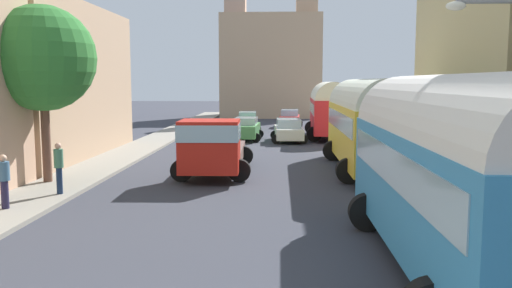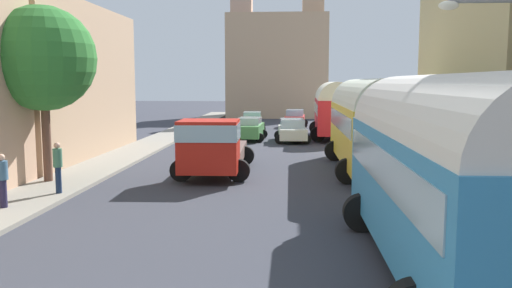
% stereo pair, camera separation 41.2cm
% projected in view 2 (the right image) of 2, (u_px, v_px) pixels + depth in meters
% --- Properties ---
extents(ground_plane, '(154.00, 154.00, 0.00)m').
position_uv_depth(ground_plane, '(266.00, 148.00, 31.72)').
color(ground_plane, '#34363F').
extents(sidewalk_left, '(2.50, 70.00, 0.14)m').
position_uv_depth(sidewalk_left, '(147.00, 146.00, 32.17)').
color(sidewalk_left, gray).
rests_on(sidewalk_left, ground).
extents(sidewalk_right, '(2.50, 70.00, 0.14)m').
position_uv_depth(sidewalk_right, '(388.00, 148.00, 31.26)').
color(sidewalk_right, '#A39D87').
rests_on(sidewalk_right, ground).
extents(building_left_2, '(4.26, 13.09, 7.86)m').
position_uv_depth(building_left_2, '(58.00, 82.00, 27.42)').
color(building_left_2, tan).
rests_on(building_left_2, ground).
extents(building_right_2, '(4.40, 12.07, 9.83)m').
position_uv_depth(building_right_2, '(502.00, 60.00, 23.06)').
color(building_right_2, tan).
rests_on(building_right_2, ground).
extents(distant_church, '(11.00, 6.71, 18.15)m').
position_uv_depth(distant_church, '(277.00, 60.00, 58.78)').
color(distant_church, tan).
rests_on(distant_church, ground).
extents(parked_bus_0, '(3.34, 9.81, 4.11)m').
position_uv_depth(parked_bus_0, '(443.00, 165.00, 10.67)').
color(parked_bus_0, teal).
rests_on(parked_bus_0, ground).
extents(parked_bus_1, '(3.28, 9.87, 4.08)m').
position_uv_depth(parked_bus_1, '(367.00, 120.00, 23.20)').
color(parked_bus_1, yellow).
rests_on(parked_bus_1, ground).
extents(parked_bus_2, '(3.44, 8.19, 3.95)m').
position_uv_depth(parked_bus_2, '(334.00, 107.00, 37.02)').
color(parked_bus_2, red).
rests_on(parked_bus_2, ground).
extents(cargo_truck_0, '(3.31, 7.18, 2.47)m').
position_uv_depth(cargo_truck_0, '(213.00, 146.00, 22.03)').
color(cargo_truck_0, red).
rests_on(cargo_truck_0, ground).
extents(car_0, '(2.34, 4.27, 1.54)m').
position_uv_depth(car_0, '(250.00, 129.00, 35.88)').
color(car_0, '#498D4A').
rests_on(car_0, ground).
extents(car_1, '(2.27, 4.05, 1.55)m').
position_uv_depth(car_1, '(252.00, 121.00, 42.47)').
color(car_1, '#488E49').
rests_on(car_1, ground).
extents(car_2, '(2.46, 4.44, 1.52)m').
position_uv_depth(car_2, '(292.00, 130.00, 34.94)').
color(car_2, silver).
rests_on(car_2, ground).
extents(car_3, '(2.38, 3.94, 1.52)m').
position_uv_depth(car_3, '(295.00, 118.00, 46.36)').
color(car_3, '#BC312F').
rests_on(car_3, ground).
extents(pedestrian_0, '(0.49, 0.49, 1.79)m').
position_uv_depth(pedestrian_0, '(2.00, 179.00, 15.98)').
color(pedestrian_0, '#25203D').
rests_on(pedestrian_0, ground).
extents(pedestrian_1, '(0.37, 0.37, 1.90)m').
position_uv_depth(pedestrian_1, '(58.00, 165.00, 18.05)').
color(pedestrian_1, '#192947').
rests_on(pedestrian_1, ground).
extents(streetlamp_near, '(1.94, 0.28, 5.81)m').
position_uv_depth(streetlamp_near, '(506.00, 100.00, 11.68)').
color(streetlamp_near, gray).
rests_on(streetlamp_near, ground).
extents(roadside_tree_1, '(3.97, 3.97, 6.82)m').
position_uv_depth(roadside_tree_1, '(43.00, 59.00, 19.86)').
color(roadside_tree_1, brown).
rests_on(roadside_tree_1, ground).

